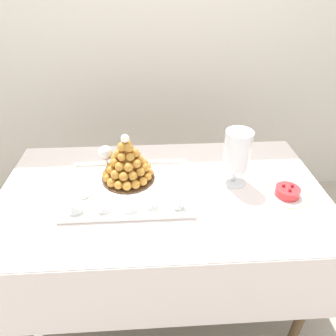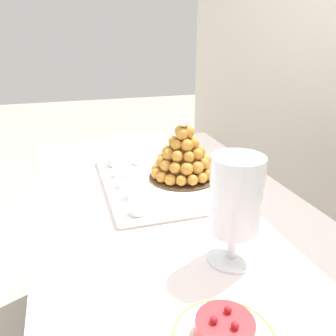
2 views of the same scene
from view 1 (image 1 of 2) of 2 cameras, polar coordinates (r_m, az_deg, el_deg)
name	(u,v)px [view 1 (image 1 of 2)]	position (r m, az deg, el deg)	size (l,w,h in m)	color
ground_plane	(164,293)	(1.93, -0.82, -22.24)	(12.00, 12.00, 0.00)	#B2A899
backdrop_wall	(154,28)	(2.15, -2.58, 24.59)	(4.80, 0.10, 2.50)	silver
buffet_table	(163,210)	(1.44, -1.03, -7.80)	(1.44, 0.82, 0.76)	brown
serving_tray	(129,189)	(1.37, -7.25, -3.91)	(0.55, 0.40, 0.02)	white
croquembouche	(127,163)	(1.38, -7.61, 0.96)	(0.24, 0.24, 0.23)	#4C331E
dessert_cup_left	(75,206)	(1.28, -16.98, -6.83)	(0.06, 0.06, 0.05)	silver
dessert_cup_mid_left	(103,205)	(1.26, -12.00, -6.73)	(0.05, 0.05, 0.05)	silver
dessert_cup_centre	(128,205)	(1.24, -7.37, -6.88)	(0.05, 0.05, 0.05)	silver
dessert_cup_mid_right	(151,202)	(1.25, -3.24, -6.24)	(0.05, 0.05, 0.05)	silver
dessert_cup_right	(178,201)	(1.25, 1.85, -6.22)	(0.05, 0.05, 0.06)	silver
creme_brulee_ramekin	(82,191)	(1.37, -15.77, -4.13)	(0.09, 0.09, 0.02)	white
macaron_goblet	(237,151)	(1.35, 12.73, 3.02)	(0.12, 0.12, 0.26)	white
fruit_tart_plate	(287,193)	(1.41, 21.25, -4.38)	(0.19, 0.19, 0.06)	white
wine_glass	(106,154)	(1.42, -11.49, 2.59)	(0.06, 0.06, 0.15)	silver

